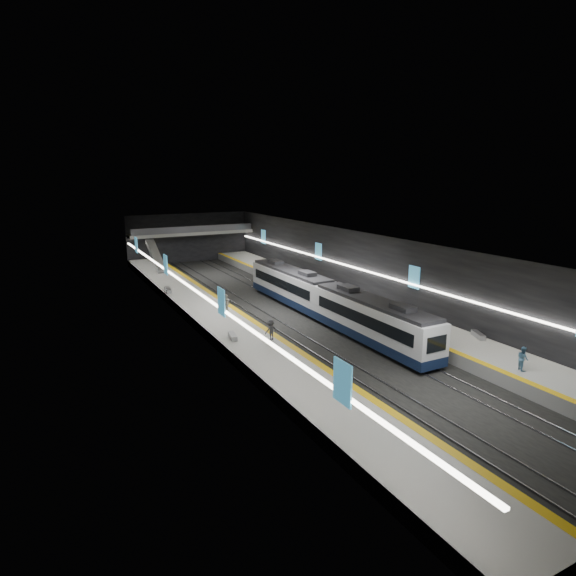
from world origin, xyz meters
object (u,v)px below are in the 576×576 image
passenger_right_a (394,314)px  passenger_left_a (226,303)px  escalator (156,256)px  bench_right_near (478,335)px  passenger_left_b (271,330)px  bench_left_far (168,290)px  passenger_right_b (523,359)px  bench_right_far (338,285)px  train (326,299)px  bench_left_near (233,336)px

passenger_right_a → passenger_left_a: (-12.38, 10.45, 0.07)m
escalator → bench_right_near: (17.00, -42.52, -1.68)m
escalator → passenger_left_b: size_ratio=4.63×
bench_left_far → passenger_right_b: passenger_right_b is taller
passenger_left_b → bench_right_far: bearing=-145.3°
train → bench_left_near: bearing=-163.0°
train → passenger_left_b: size_ratio=17.39×
bench_right_far → passenger_right_a: (-3.51, -14.45, 0.58)m
bench_right_far → passenger_right_b: passenger_right_b is taller
passenger_right_b → passenger_left_a: 26.69m
bench_right_near → passenger_left_b: 17.31m
passenger_left_a → passenger_left_b: (0.29, -9.55, -0.01)m
bench_right_near → bench_right_far: 21.04m
bench_left_near → bench_right_near: size_ratio=0.97×
bench_right_far → bench_right_near: bearing=-89.4°
train → bench_right_near: size_ratio=17.00×
escalator → bench_right_near: 45.82m
passenger_left_a → passenger_right_b: bearing=17.4°
train → bench_right_far: train is taller
train → bench_left_far: bearing=128.2°
bench_left_near → bench_right_far: 21.72m
passenger_right_b → passenger_left_b: (-12.76, 13.73, 0.01)m
escalator → bench_left_near: (-1.27, -33.22, -1.69)m
escalator → passenger_left_a: escalator is taller
train → passenger_left_b: (-8.59, -5.25, -0.33)m
train → bench_left_near: size_ratio=17.45×
bench_right_near → bench_right_far: size_ratio=0.95×
escalator → bench_right_far: (17.00, -21.48, -1.67)m
bench_left_near → passenger_left_a: (2.39, 7.74, 0.66)m
train → bench_right_far: bearing=49.9°
bench_left_near → bench_right_near: bench_right_near is taller
train → bench_left_far: (-12.00, 15.27, -0.95)m
bench_left_far → bench_right_far: bench_left_far is taller
bench_right_near → passenger_left_a: (-15.89, 17.04, 0.66)m
escalator → passenger_left_b: bearing=-87.7°
train → passenger_right_a: size_ratio=18.63×
bench_left_near → bench_right_far: bench_right_far is taller
passenger_right_b → bench_right_near: bearing=0.6°
bench_left_near → bench_left_far: 18.73m
escalator → passenger_left_a: (1.11, -25.48, -1.02)m
bench_left_far → passenger_left_a: bearing=-69.0°
train → bench_left_far: train is taller
bench_left_far → passenger_right_b: size_ratio=1.16×
bench_left_far → passenger_left_b: (3.41, -20.52, 0.62)m
train → passenger_right_a: 7.09m
passenger_right_a → escalator: bearing=17.5°
train → bench_right_far: size_ratio=16.21×
passenger_right_b → bench_left_far: bearing=50.2°
bench_right_far → passenger_right_b: bearing=-95.3°
bench_left_far → bench_right_near: size_ratio=1.12×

